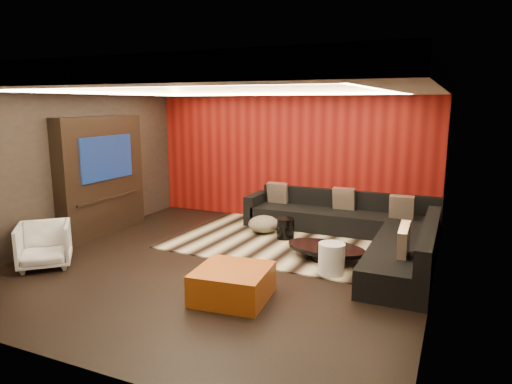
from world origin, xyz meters
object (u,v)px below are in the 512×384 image
at_px(coffee_table, 326,253).
at_px(armchair, 44,245).
at_px(drum_stool, 286,228).
at_px(white_side_table, 331,259).
at_px(orange_ottoman, 233,284).
at_px(sectional_sofa, 361,230).

height_order(coffee_table, armchair, armchair).
bearing_deg(coffee_table, drum_stool, 140.24).
bearing_deg(drum_stool, white_side_table, -48.54).
distance_m(white_side_table, orange_ottoman, 1.59).
height_order(drum_stool, armchair, armchair).
relative_size(armchair, sectional_sofa, 0.20).
bearing_deg(white_side_table, armchair, -160.57).
relative_size(drum_stool, white_side_table, 0.79).
bearing_deg(drum_stool, armchair, -135.32).
bearing_deg(sectional_sofa, coffee_table, -107.35).
relative_size(white_side_table, sectional_sofa, 0.13).
xyz_separation_m(coffee_table, drum_stool, (-0.98, 0.81, 0.08)).
distance_m(orange_ottoman, armchair, 3.11).
distance_m(coffee_table, drum_stool, 1.27).
height_order(drum_stool, sectional_sofa, sectional_sofa).
bearing_deg(drum_stool, sectional_sofa, 10.52).
relative_size(coffee_table, sectional_sofa, 0.35).
bearing_deg(armchair, orange_ottoman, -40.45).
relative_size(white_side_table, armchair, 0.63).
height_order(drum_stool, white_side_table, white_side_table).
height_order(drum_stool, orange_ottoman, orange_ottoman).
xyz_separation_m(drum_stool, sectional_sofa, (1.30, 0.24, 0.06)).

